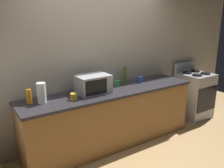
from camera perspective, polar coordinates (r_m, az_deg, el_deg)
ground_plane at (r=3.70m, az=3.57°, el=-16.52°), size 8.00×8.00×0.00m
back_wall at (r=3.85m, az=-3.39°, el=6.41°), size 6.40×0.10×2.70m
counter_run at (r=3.78m, az=0.00°, el=-8.03°), size 2.84×0.64×0.90m
stove_range at (r=5.08m, az=19.17°, el=-2.42°), size 0.60×0.61×1.08m
microwave at (r=3.47m, az=-4.60°, el=-0.02°), size 0.48×0.35×0.27m
paper_towel_roll at (r=3.19m, az=-16.64°, el=-2.08°), size 0.12×0.12×0.27m
bottle_dish_soap at (r=3.23m, az=-19.39°, el=-2.85°), size 0.07×0.07×0.19m
bottle_olive_oil at (r=3.98m, az=3.08°, el=2.19°), size 0.06×0.06×0.28m
mug_blue at (r=4.07m, az=6.70°, el=1.08°), size 0.09×0.09×0.10m
mug_yellow at (r=3.24m, az=-9.23°, el=-3.00°), size 0.09×0.09×0.09m
mug_green at (r=3.84m, az=1.33°, el=0.21°), size 0.09×0.09×0.09m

